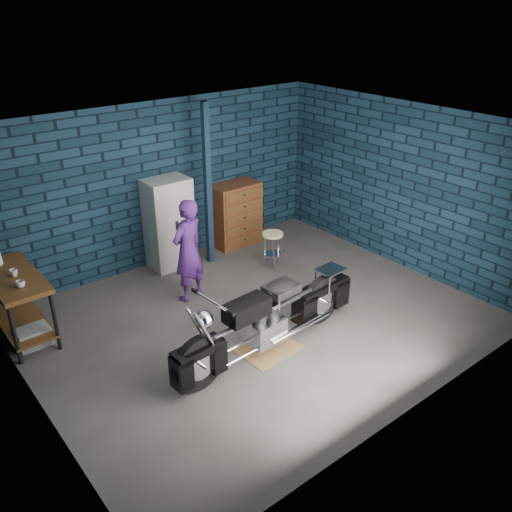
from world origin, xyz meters
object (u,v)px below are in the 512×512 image
(workbench, at_px, (19,306))
(motorcycle, at_px, (270,313))
(person, at_px, (188,250))
(tool_chest, at_px, (237,215))
(storage_bin, at_px, (34,337))
(shop_stool, at_px, (272,250))
(locker, at_px, (169,224))

(workbench, relative_size, motorcycle, 0.56)
(workbench, relative_size, person, 0.89)
(person, bearing_deg, tool_chest, -163.09)
(motorcycle, distance_m, storage_bin, 3.12)
(person, xyz_separation_m, shop_stool, (1.61, -0.02, -0.47))
(storage_bin, bearing_deg, person, -5.72)
(motorcycle, relative_size, person, 1.59)
(person, xyz_separation_m, storage_bin, (-2.28, 0.23, -0.66))
(motorcycle, relative_size, locker, 1.64)
(tool_chest, bearing_deg, storage_bin, -167.53)
(locker, bearing_deg, storage_bin, -161.33)
(workbench, height_order, storage_bin, workbench)
(storage_bin, bearing_deg, workbench, 93.45)
(storage_bin, relative_size, tool_chest, 0.36)
(motorcycle, bearing_deg, locker, 81.05)
(workbench, relative_size, shop_stool, 2.21)
(workbench, xyz_separation_m, tool_chest, (4.01, 0.55, 0.12))
(workbench, xyz_separation_m, storage_bin, (0.02, -0.33, -0.33))
(person, relative_size, locker, 1.04)
(tool_chest, height_order, shop_stool, tool_chest)
(storage_bin, bearing_deg, motorcycle, -40.33)
(storage_bin, bearing_deg, shop_stool, -3.66)
(storage_bin, xyz_separation_m, shop_stool, (3.88, -0.25, 0.19))
(motorcycle, height_order, tool_chest, tool_chest)
(motorcycle, bearing_deg, workbench, 131.66)
(motorcycle, distance_m, person, 1.79)
(motorcycle, xyz_separation_m, shop_stool, (1.53, 1.75, -0.23))
(person, distance_m, shop_stool, 1.67)
(motorcycle, bearing_deg, shop_stool, 45.00)
(person, height_order, shop_stool, person)
(person, xyz_separation_m, locker, (0.33, 1.11, -0.03))
(storage_bin, relative_size, shop_stool, 0.65)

